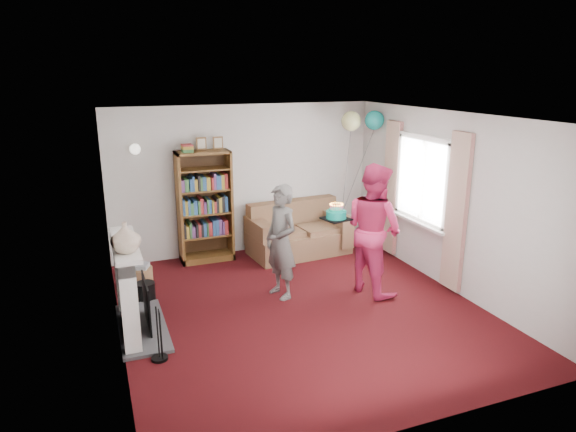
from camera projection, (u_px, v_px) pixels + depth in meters
name	position (u px, v px, depth m)	size (l,w,h in m)	color
ground	(301.00, 309.00, 6.75)	(5.00, 5.00, 0.00)	black
wall_back	(244.00, 180.00, 8.66)	(4.50, 0.02, 2.50)	silver
wall_left	(111.00, 238.00, 5.62)	(0.02, 5.00, 2.50)	silver
wall_right	(450.00, 202.00, 7.19)	(0.02, 5.00, 2.50)	silver
ceiling	(302.00, 116.00, 6.06)	(4.50, 5.00, 0.01)	white
fireplace	(132.00, 291.00, 6.05)	(0.55, 1.80, 1.12)	#3F3F42
window_bay	(421.00, 196.00, 7.72)	(0.14, 2.02, 2.20)	white
wall_sconce	(135.00, 149.00, 7.75)	(0.16, 0.23, 0.16)	gold
bookcase	(204.00, 207.00, 8.31)	(0.86, 0.42, 2.02)	#472B14
sofa	(297.00, 234.00, 8.79)	(1.64, 0.87, 0.87)	brown
wicker_basket	(140.00, 276.00, 7.43)	(0.37, 0.37, 0.34)	olive
person_striped	(281.00, 242.00, 6.94)	(0.58, 0.38, 1.58)	black
person_magenta	(373.00, 229.00, 7.08)	(0.89, 0.69, 1.83)	#C82859
birthday_cake	(336.00, 215.00, 6.98)	(0.33, 0.33, 0.22)	black
balloons	(363.00, 121.00, 8.53)	(0.80, 0.32, 1.73)	#3F3F3F
mantel_vase	(125.00, 237.00, 5.52)	(0.32, 0.32, 0.34)	beige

